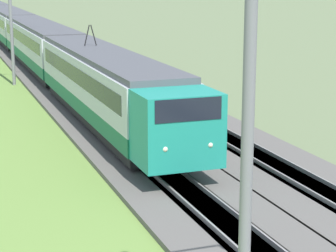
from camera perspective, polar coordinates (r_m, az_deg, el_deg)
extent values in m
cube|color=#605B56|center=(52.43, -11.08, 4.86)|extent=(240.00, 4.40, 0.30)
cube|color=#605B56|center=(53.23, -6.47, 5.14)|extent=(240.00, 4.40, 0.30)
cube|color=#4C4238|center=(52.43, -11.08, 4.86)|extent=(240.00, 1.57, 0.30)
cube|color=gray|center=(52.32, -11.67, 5.06)|extent=(240.00, 0.07, 0.15)
cube|color=gray|center=(52.48, -10.51, 5.14)|extent=(240.00, 0.07, 0.15)
cube|color=#4C4238|center=(53.23, -6.47, 5.14)|extent=(240.00, 1.57, 0.30)
cube|color=gray|center=(53.09, -7.04, 5.35)|extent=(240.00, 0.07, 0.15)
cube|color=gray|center=(53.33, -5.92, 5.41)|extent=(240.00, 0.07, 0.15)
cube|color=teal|center=(22.61, 0.77, -0.17)|extent=(2.20, 2.81, 2.56)
cube|color=black|center=(22.12, 1.07, 1.80)|extent=(1.58, 2.34, 0.77)
sphere|color=#F2EAC6|center=(21.49, -0.27, -2.02)|extent=(0.20, 0.20, 0.20)
sphere|color=#F2EAC6|center=(22.06, 3.68, -1.65)|extent=(0.20, 0.20, 0.20)
cube|color=#196B47|center=(32.33, -5.55, 2.16)|extent=(18.18, 2.93, 0.72)
cube|color=silver|center=(32.11, -5.60, 4.40)|extent=(18.18, 2.93, 1.84)
cube|color=black|center=(32.09, -5.61, 4.66)|extent=(16.72, 2.95, 0.77)
cube|color=#515156|center=(31.97, -5.64, 6.25)|extent=(18.18, 2.69, 0.25)
cube|color=black|center=(32.46, -5.53, 1.06)|extent=(17.27, 2.49, 0.55)
cylinder|color=black|center=(25.45, -2.65, -1.92)|extent=(0.86, 0.12, 0.86)
cylinder|color=black|center=(25.77, -0.38, -1.71)|extent=(0.86, 0.12, 0.86)
cube|color=#196B47|center=(51.62, -11.02, 6.09)|extent=(20.37, 2.93, 0.72)
cube|color=silver|center=(51.48, -11.08, 7.50)|extent=(20.37, 2.93, 1.84)
cube|color=black|center=(51.47, -11.09, 7.66)|extent=(18.74, 2.95, 0.77)
cube|color=#515156|center=(51.39, -11.14, 8.66)|extent=(20.37, 2.69, 0.25)
cube|color=black|center=(51.70, -10.99, 5.39)|extent=(19.35, 2.49, 0.55)
cube|color=#196B47|center=(72.32, -13.62, 7.92)|extent=(20.37, 2.93, 0.72)
cube|color=silver|center=(72.22, -13.68, 8.93)|extent=(20.37, 2.93, 1.84)
cube|color=black|center=(72.21, -13.69, 9.04)|extent=(18.74, 2.95, 0.77)
cube|color=#515156|center=(72.16, -13.72, 9.76)|extent=(20.37, 2.69, 0.25)
cube|color=black|center=(72.37, -13.60, 7.42)|extent=(19.35, 2.49, 0.55)
cylinder|color=black|center=(34.50, -7.07, 7.84)|extent=(0.06, 0.33, 1.08)
cylinder|color=black|center=(34.58, -6.50, 7.87)|extent=(0.06, 0.33, 1.08)
cube|color=black|center=(25.84, -1.49, -3.69)|extent=(0.10, 0.10, 0.00)
cylinder|color=slate|center=(11.35, 6.89, -2.88)|extent=(0.22, 0.22, 8.74)
cylinder|color=slate|center=(45.13, -13.49, 8.45)|extent=(0.22, 0.22, 8.15)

